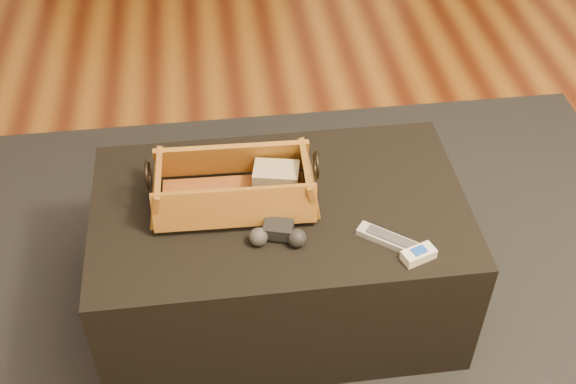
{
  "coord_description": "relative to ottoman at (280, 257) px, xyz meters",
  "views": [
    {
      "loc": [
        -0.36,
        -1.31,
        1.76
      ],
      "look_at": [
        -0.19,
        0.05,
        0.49
      ],
      "focal_mm": 45.0,
      "sensor_mm": 36.0,
      "label": 1
    }
  ],
  "objects": [
    {
      "name": "ottoman",
      "position": [
        0.0,
        0.0,
        0.0
      ],
      "size": [
        1.0,
        0.6,
        0.42
      ],
      "primitive_type": "cube",
      "color": "black",
      "rests_on": "area_rug"
    },
    {
      "name": "area_rug",
      "position": [
        0.0,
        -0.05,
        -0.22
      ],
      "size": [
        2.6,
        2.0,
        0.01
      ],
      "primitive_type": "cube",
      "color": "black",
      "rests_on": "floor"
    },
    {
      "name": "wicker_basket",
      "position": [
        -0.12,
        0.02,
        0.26
      ],
      "size": [
        0.44,
        0.24,
        0.15
      ],
      "color": "#955021",
      "rests_on": "ottoman"
    },
    {
      "name": "game_controller",
      "position": [
        -0.02,
        -0.13,
        0.23
      ],
      "size": [
        0.15,
        0.1,
        0.05
      ],
      "color": "black",
      "rests_on": "ottoman"
    },
    {
      "name": "cream_gadget",
      "position": [
        0.32,
        -0.23,
        0.22
      ],
      "size": [
        0.09,
        0.07,
        0.03
      ],
      "color": "beige",
      "rests_on": "ottoman"
    },
    {
      "name": "silver_remote",
      "position": [
        0.26,
        -0.17,
        0.22
      ],
      "size": [
        0.17,
        0.14,
        0.02
      ],
      "color": "#ADB0B5",
      "rests_on": "ottoman"
    },
    {
      "name": "floor",
      "position": [
        0.21,
        -0.07,
        -0.23
      ],
      "size": [
        5.0,
        5.5,
        0.01
      ],
      "primitive_type": "cube",
      "color": "brown",
      "rests_on": "ground"
    },
    {
      "name": "tv_remote",
      "position": [
        -0.14,
        0.01,
        0.24
      ],
      "size": [
        0.23,
        0.07,
        0.02
      ],
      "primitive_type": "cube",
      "rotation": [
        0.0,
        0.0,
        0.07
      ],
      "color": "black",
      "rests_on": "wicker_basket"
    },
    {
      "name": "cloth_bundle",
      "position": [
        -0.0,
        0.05,
        0.26
      ],
      "size": [
        0.13,
        0.1,
        0.07
      ],
      "primitive_type": "cube",
      "rotation": [
        0.0,
        0.0,
        -0.21
      ],
      "color": "tan",
      "rests_on": "wicker_basket"
    }
  ]
}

